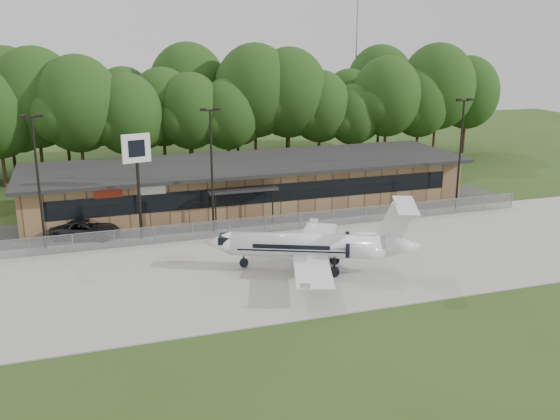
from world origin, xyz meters
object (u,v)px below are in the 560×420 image
object	(u,v)px
terminal	(248,183)
pole_sign	(137,160)
business_jet	(315,246)
suv	(86,230)

from	to	relation	value
terminal	pole_sign	size ratio (longest dim) A/B	4.86
business_jet	pole_sign	size ratio (longest dim) A/B	1.73
suv	business_jet	bearing A→B (deg)	-108.56
terminal	business_jet	bearing A→B (deg)	-90.61
business_jet	pole_sign	distance (m)	15.81
terminal	business_jet	world-z (taller)	business_jet
terminal	pole_sign	distance (m)	13.62
terminal	suv	bearing A→B (deg)	-159.33
business_jet	suv	xyz separation A→B (m)	(-14.78, 12.28, -1.05)
suv	pole_sign	bearing A→B (deg)	-88.48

